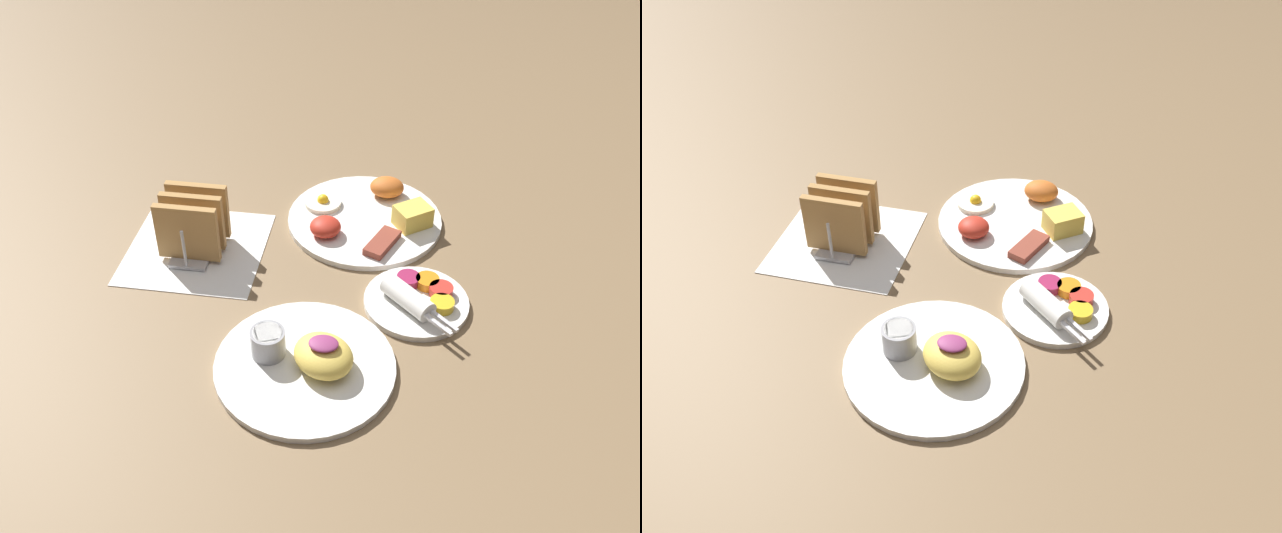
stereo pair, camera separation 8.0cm
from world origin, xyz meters
The scene contains 6 objects.
ground_plane centered at (0.00, 0.00, 0.00)m, with size 3.00×3.00×0.00m, color brown.
napkin_flat centered at (-0.22, 0.06, 0.00)m, with size 0.22×0.22×0.00m.
plate_breakfast centered at (0.05, 0.18, 0.01)m, with size 0.26×0.26×0.05m.
plate_condiments centered at (0.14, -0.02, 0.01)m, with size 0.16×0.16×0.04m.
plate_foreground centered at (0.00, -0.17, 0.01)m, with size 0.25×0.25×0.06m.
toast_rack centered at (-0.22, 0.06, 0.05)m, with size 0.10×0.12×0.10m.
Camera 1 is at (0.12, -0.81, 0.73)m, focal length 40.00 mm.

